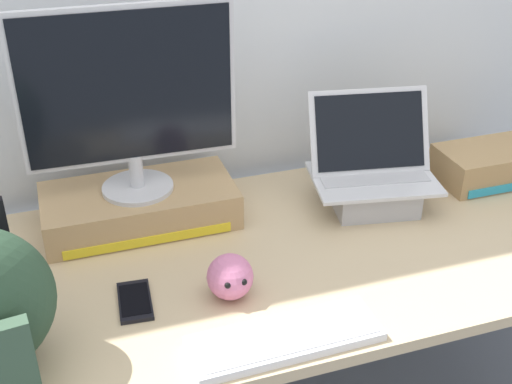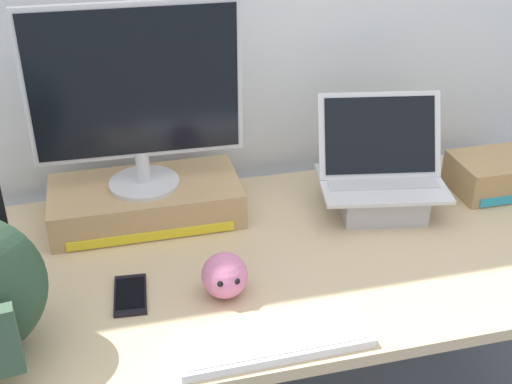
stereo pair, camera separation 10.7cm
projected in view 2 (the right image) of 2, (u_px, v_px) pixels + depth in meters
desk at (256, 276)px, 1.68m from camera, size 1.75×0.79×0.72m
toner_box_yellow at (146, 201)px, 1.78m from camera, size 0.50×0.25×0.10m
desktop_monitor at (136, 94)px, 1.63m from camera, size 0.53×0.19×0.48m
open_laptop at (380, 186)px, 1.82m from camera, size 0.37×0.29×0.30m
external_keyboard at (273, 339)px, 1.37m from camera, size 0.40×0.14×0.02m
cell_phone at (130, 295)px, 1.50m from camera, size 0.08×0.15×0.01m
plush_toy at (225, 275)px, 1.49m from camera, size 0.11×0.11×0.11m
toner_box_cyan at (508, 173)px, 1.92m from camera, size 0.32×0.18×0.10m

